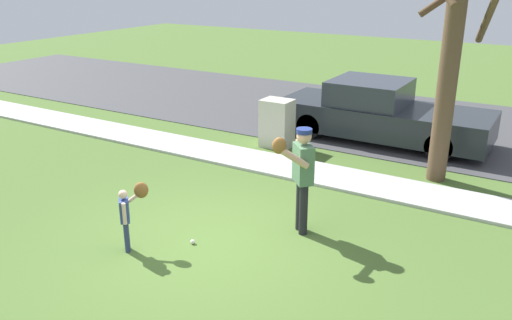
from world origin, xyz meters
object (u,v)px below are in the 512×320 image
at_px(utility_cabinet, 277,123).
at_px(parked_pickup_dark, 380,114).
at_px(baseball, 193,242).
at_px(person_adult, 301,170).
at_px(street_tree_near, 451,50).
at_px(person_child, 129,209).

height_order(utility_cabinet, parked_pickup_dark, parked_pickup_dark).
bearing_deg(baseball, person_adult, 44.27).
bearing_deg(baseball, street_tree_near, 61.16).
height_order(person_child, baseball, person_child).
distance_m(utility_cabinet, street_tree_near, 4.38).
bearing_deg(parked_pickup_dark, person_child, -100.87).
bearing_deg(utility_cabinet, baseball, -76.16).
xyz_separation_m(person_child, parked_pickup_dark, (1.42, 7.41, -0.01)).
bearing_deg(person_adult, parked_pickup_dark, -128.36).
xyz_separation_m(person_adult, utility_cabinet, (-2.49, 3.75, -0.52)).
relative_size(person_adult, baseball, 23.97).
relative_size(utility_cabinet, parked_pickup_dark, 0.22).
bearing_deg(person_child, parked_pickup_dark, 35.16).
height_order(person_child, street_tree_near, street_tree_near).
bearing_deg(street_tree_near, person_child, -121.86).
height_order(street_tree_near, parked_pickup_dark, street_tree_near).
height_order(person_adult, person_child, person_adult).
relative_size(person_child, street_tree_near, 0.21).
xyz_separation_m(utility_cabinet, street_tree_near, (3.86, -0.20, 2.07)).
distance_m(person_adult, person_child, 2.72).
bearing_deg(person_adult, person_child, -1.15).
bearing_deg(person_child, person_adult, -1.15).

